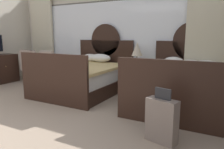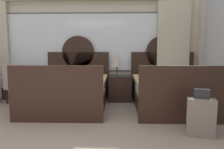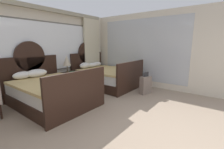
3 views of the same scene
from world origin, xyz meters
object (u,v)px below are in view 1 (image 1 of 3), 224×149
(bed_near_mirror, at_px, (182,87))
(book_on_nightstand, at_px, (139,66))
(table_lamp_on_nightstand, at_px, (137,49))
(suitcase_on_floor, at_px, (162,120))
(armchair_by_window_centre, at_px, (32,65))
(armchair_by_window_right, at_px, (32,65))
(armchair_by_window_left, at_px, (52,66))
(bed_near_window, at_px, (85,77))
(nightstand_between_beds, at_px, (138,79))

(bed_near_mirror, bearing_deg, book_on_nightstand, 155.11)
(table_lamp_on_nightstand, bearing_deg, suitcase_on_floor, -61.41)
(armchair_by_window_centre, xyz_separation_m, armchair_by_window_right, (-0.02, -0.00, 0.00))
(armchair_by_window_left, distance_m, armchair_by_window_right, 0.79)
(bed_near_window, xyz_separation_m, book_on_nightstand, (1.17, 0.51, 0.27))
(bed_near_window, relative_size, armchair_by_window_centre, 2.28)
(nightstand_between_beds, relative_size, armchair_by_window_centre, 0.67)
(bed_near_mirror, relative_size, armchair_by_window_left, 2.28)
(bed_near_mirror, relative_size, book_on_nightstand, 8.23)
(suitcase_on_floor, bearing_deg, book_on_nightstand, 118.19)
(table_lamp_on_nightstand, relative_size, book_on_nightstand, 2.17)
(armchair_by_window_left, xyz_separation_m, armchair_by_window_right, (-0.79, -0.00, 0.00))
(bed_near_window, distance_m, nightstand_between_beds, 1.29)
(bed_near_window, relative_size, nightstand_between_beds, 3.40)
(bed_near_window, distance_m, table_lamp_on_nightstand, 1.42)
(bed_near_mirror, bearing_deg, suitcase_on_floor, -88.46)
(bed_near_window, xyz_separation_m, table_lamp_on_nightstand, (1.05, 0.70, 0.65))
(book_on_nightstand, distance_m, armchair_by_window_right, 3.30)
(nightstand_between_beds, bearing_deg, armchair_by_window_centre, -174.19)
(bed_near_mirror, height_order, armchair_by_window_centre, bed_near_mirror)
(book_on_nightstand, height_order, suitcase_on_floor, suitcase_on_floor)
(nightstand_between_beds, height_order, suitcase_on_floor, suitcase_on_floor)
(nightstand_between_beds, bearing_deg, bed_near_window, -151.24)
(nightstand_between_beds, height_order, armchair_by_window_left, armchair_by_window_left)
(book_on_nightstand, relative_size, suitcase_on_floor, 0.37)
(table_lamp_on_nightstand, bearing_deg, bed_near_window, -146.36)
(bed_near_mirror, distance_m, book_on_nightstand, 1.23)
(armchair_by_window_right, bearing_deg, armchair_by_window_left, 0.08)
(nightstand_between_beds, xyz_separation_m, armchair_by_window_centre, (-3.23, -0.33, 0.18))
(bed_near_mirror, relative_size, armchair_by_window_right, 2.28)
(armchair_by_window_left, height_order, suitcase_on_floor, armchair_by_window_left)
(bed_near_window, xyz_separation_m, nightstand_between_beds, (1.13, 0.62, -0.06))
(armchair_by_window_centre, bearing_deg, suitcase_on_floor, -23.31)
(bed_near_window, height_order, table_lamp_on_nightstand, bed_near_window)
(bed_near_window, relative_size, armchair_by_window_left, 2.28)
(table_lamp_on_nightstand, relative_size, armchair_by_window_centre, 0.60)
(table_lamp_on_nightstand, height_order, book_on_nightstand, table_lamp_on_nightstand)
(nightstand_between_beds, relative_size, table_lamp_on_nightstand, 1.11)
(nightstand_between_beds, distance_m, armchair_by_window_left, 2.49)
(nightstand_between_beds, bearing_deg, armchair_by_window_right, -174.22)
(nightstand_between_beds, bearing_deg, suitcase_on_floor, -62.22)
(table_lamp_on_nightstand, xyz_separation_m, armchair_by_window_left, (-2.37, -0.41, -0.52))
(armchair_by_window_left, relative_size, armchair_by_window_right, 1.00)
(book_on_nightstand, bearing_deg, table_lamp_on_nightstand, 122.87)
(book_on_nightstand, distance_m, armchair_by_window_left, 2.51)
(table_lamp_on_nightstand, relative_size, armchair_by_window_left, 0.60)
(suitcase_on_floor, bearing_deg, armchair_by_window_left, 152.40)
(bed_near_mirror, relative_size, nightstand_between_beds, 3.40)
(table_lamp_on_nightstand, xyz_separation_m, armchair_by_window_centre, (-3.15, -0.41, -0.52))
(bed_near_mirror, bearing_deg, bed_near_window, -179.91)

